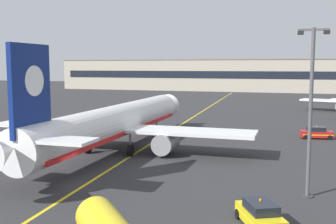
# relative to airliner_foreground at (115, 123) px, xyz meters

# --- Properties ---
(ground_plane) EXTENTS (400.00, 400.00, 0.00)m
(ground_plane) POSITION_rel_airliner_foreground_xyz_m (1.69, -13.25, -3.37)
(ground_plane) COLOR #2D2D30
(taxiway_centreline) EXTENTS (9.63, 179.77, 0.01)m
(taxiway_centreline) POSITION_rel_airliner_foreground_xyz_m (1.69, 16.75, -3.37)
(taxiway_centreline) COLOR yellow
(taxiway_centreline) RESTS_ON ground
(airliner_foreground) EXTENTS (32.03, 41.42, 11.65)m
(airliner_foreground) POSITION_rel_airliner_foreground_xyz_m (0.00, 0.00, 0.00)
(airliner_foreground) COLOR white
(airliner_foreground) RESTS_ON ground
(apron_lamp_post) EXTENTS (2.24, 0.90, 12.72)m
(apron_lamp_post) POSITION_rel_airliner_foreground_xyz_m (20.93, -10.65, 3.29)
(apron_lamp_post) COLOR #515156
(apron_lamp_post) RESTS_ON ground
(service_car_nearest) EXTENTS (3.52, 4.56, 1.79)m
(service_car_nearest) POSITION_rel_airliner_foreground_xyz_m (18.01, -17.75, -2.60)
(service_car_nearest) COLOR yellow
(service_car_nearest) RESTS_ON ground
(service_car_fourth) EXTENTS (4.45, 2.61, 1.79)m
(service_car_fourth) POSITION_rel_airliner_foreground_xyz_m (22.66, 16.12, -2.60)
(service_car_fourth) COLOR red
(service_car_fourth) RESTS_ON ground
(terminal_building) EXTENTS (151.20, 12.40, 12.60)m
(terminal_building) POSITION_rel_airliner_foreground_xyz_m (-0.98, 118.11, 2.94)
(terminal_building) COLOR #B2A893
(terminal_building) RESTS_ON ground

